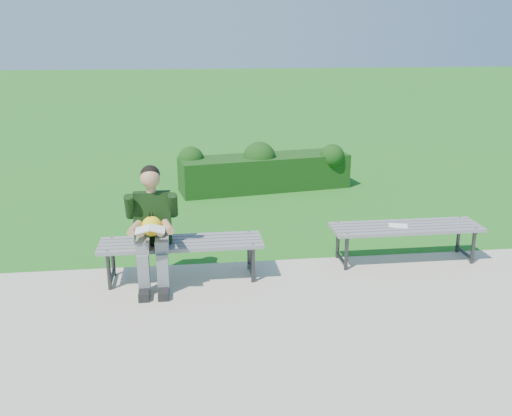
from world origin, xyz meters
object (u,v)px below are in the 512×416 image
object	(u,v)px
paper_sheet	(398,226)
hedge	(263,169)
bench_left	(181,246)
seated_boy	(152,224)
bench_right	(406,230)

from	to	relation	value
paper_sheet	hedge	bearing A→B (deg)	107.43
bench_left	seated_boy	world-z (taller)	seated_boy
bench_left	bench_right	bearing A→B (deg)	4.34
bench_left	paper_sheet	world-z (taller)	bench_left
bench_left	bench_right	size ratio (longest dim) A/B	1.00
seated_boy	paper_sheet	distance (m)	2.91
hedge	bench_left	bearing A→B (deg)	-110.85
bench_right	seated_boy	world-z (taller)	seated_boy
hedge	bench_right	distance (m)	3.81
bench_left	paper_sheet	distance (m)	2.59
seated_boy	paper_sheet	size ratio (longest dim) A/B	5.04
bench_right	paper_sheet	bearing A→B (deg)	180.00
hedge	seated_boy	world-z (taller)	seated_boy
hedge	bench_left	xyz separation A→B (m)	(-1.45, -3.80, 0.06)
paper_sheet	seated_boy	bearing A→B (deg)	-174.14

